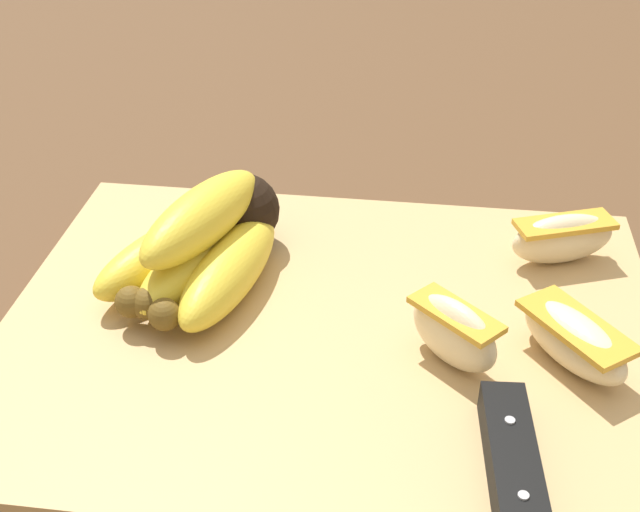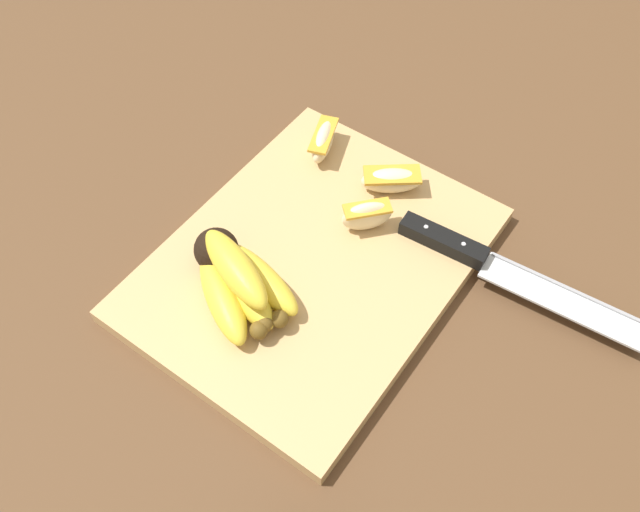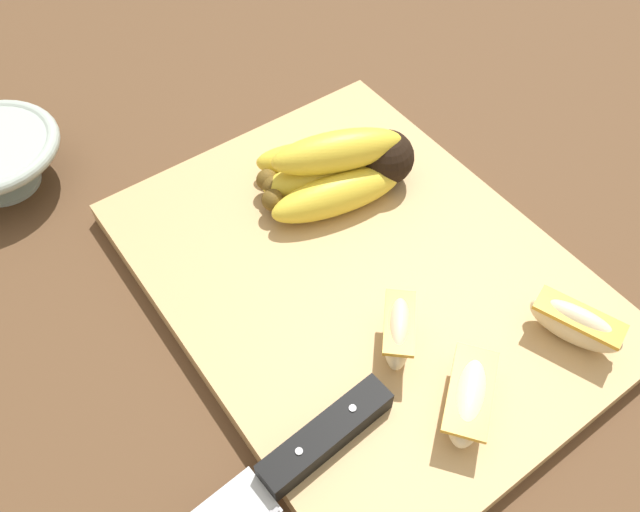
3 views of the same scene
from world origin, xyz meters
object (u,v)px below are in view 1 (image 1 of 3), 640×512
object	(u,v)px
banana_bunch	(206,245)
apple_wedge_near	(575,343)
apple_wedge_far	(454,332)
apple_wedge_middle	(563,237)

from	to	relation	value
banana_bunch	apple_wedge_near	world-z (taller)	banana_bunch
banana_bunch	apple_wedge_near	distance (m)	0.22
banana_bunch	apple_wedge_far	world-z (taller)	banana_bunch
apple_wedge_near	apple_wedge_far	size ratio (longest dim) A/B	1.31
apple_wedge_near	apple_wedge_far	distance (m)	0.06
banana_bunch	apple_wedge_far	xyz separation A→B (m)	(-0.15, 0.06, -0.00)
apple_wedge_near	apple_wedge_middle	bearing A→B (deg)	-92.37
banana_bunch	apple_wedge_middle	world-z (taller)	banana_bunch
banana_bunch	apple_wedge_far	distance (m)	0.16
banana_bunch	apple_wedge_middle	distance (m)	0.22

